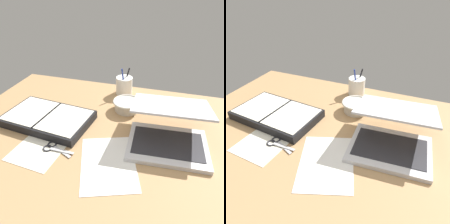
# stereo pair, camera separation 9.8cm
# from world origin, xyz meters

# --- Properties ---
(desk_top) EXTENTS (1.40, 1.00, 0.02)m
(desk_top) POSITION_xyz_m (0.00, 0.00, 0.01)
(desk_top) COLOR tan
(desk_top) RESTS_ON ground
(laptop) EXTENTS (0.34, 0.36, 0.16)m
(laptop) POSITION_xyz_m (0.26, 0.04, 0.07)
(laptop) COLOR silver
(laptop) RESTS_ON desk_top
(bowl) EXTENTS (0.14, 0.14, 0.05)m
(bowl) POSITION_xyz_m (0.04, 0.23, 0.05)
(bowl) COLOR silver
(bowl) RESTS_ON desk_top
(pen_cup) EXTENTS (0.09, 0.09, 0.16)m
(pen_cup) POSITION_xyz_m (-0.02, 0.40, 0.07)
(pen_cup) COLOR white
(pen_cup) RESTS_ON desk_top
(planner) EXTENTS (0.42, 0.28, 0.04)m
(planner) POSITION_xyz_m (-0.29, 0.02, 0.04)
(planner) COLOR black
(planner) RESTS_ON desk_top
(scissors) EXTENTS (0.13, 0.07, 0.01)m
(scissors) POSITION_xyz_m (-0.18, -0.14, 0.02)
(scissors) COLOR #B7B7BC
(scissors) RESTS_ON desk_top
(paper_sheet_front) EXTENTS (0.29, 0.34, 0.00)m
(paper_sheet_front) POSITION_xyz_m (0.06, -0.15, 0.02)
(paper_sheet_front) COLOR white
(paper_sheet_front) RESTS_ON desk_top
(paper_sheet_beside_planner) EXTENTS (0.21, 0.25, 0.00)m
(paper_sheet_beside_planner) POSITION_xyz_m (-0.23, -0.14, 0.02)
(paper_sheet_beside_planner) COLOR silver
(paper_sheet_beside_planner) RESTS_ON desk_top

